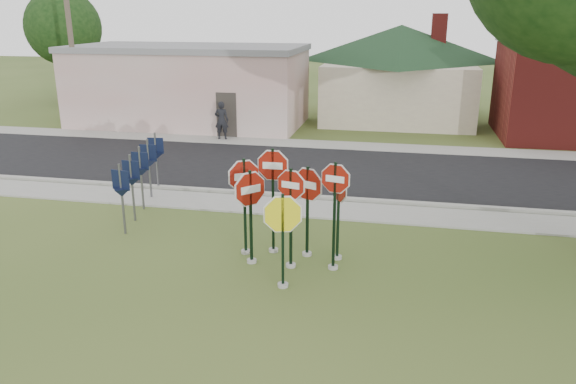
% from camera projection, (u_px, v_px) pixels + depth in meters
% --- Properties ---
extents(ground, '(120.00, 120.00, 0.00)m').
position_uv_depth(ground, '(282.00, 293.00, 12.30)').
color(ground, '#3A511E').
rests_on(ground, ground).
extents(sidewalk_near, '(60.00, 1.60, 0.06)m').
position_uv_depth(sidewalk_near, '(320.00, 209.00, 17.42)').
color(sidewalk_near, gray).
rests_on(sidewalk_near, ground).
extents(road, '(60.00, 7.00, 0.04)m').
position_uv_depth(road, '(337.00, 171.00, 21.62)').
color(road, black).
rests_on(road, ground).
extents(sidewalk_far, '(60.00, 1.60, 0.06)m').
position_uv_depth(sidewalk_far, '(348.00, 146.00, 25.62)').
color(sidewalk_far, gray).
rests_on(sidewalk_far, ground).
extents(curb, '(60.00, 0.20, 0.14)m').
position_uv_depth(curb, '(324.00, 198.00, 18.34)').
color(curb, gray).
rests_on(curb, ground).
extents(stop_sign_center, '(0.95, 0.26, 2.56)m').
position_uv_depth(stop_sign_center, '(291.00, 206.00, 13.08)').
color(stop_sign_center, '#98968F').
rests_on(stop_sign_center, ground).
extents(stop_sign_yellow, '(1.13, 0.33, 2.31)m').
position_uv_depth(stop_sign_yellow, '(283.00, 228.00, 12.15)').
color(stop_sign_yellow, '#98968F').
rests_on(stop_sign_yellow, ground).
extents(stop_sign_left, '(0.79, 0.87, 2.47)m').
position_uv_depth(stop_sign_left, '(250.00, 203.00, 13.32)').
color(stop_sign_left, '#98968F').
rests_on(stop_sign_left, ground).
extents(stop_sign_right, '(0.95, 0.24, 2.74)m').
position_uv_depth(stop_sign_right, '(335.00, 202.00, 12.94)').
color(stop_sign_right, '#98968F').
rests_on(stop_sign_right, ground).
extents(stop_sign_back_right, '(1.04, 0.49, 2.45)m').
position_uv_depth(stop_sign_back_right, '(308.00, 199.00, 13.74)').
color(stop_sign_back_right, '#98968F').
rests_on(stop_sign_back_right, ground).
extents(stop_sign_back_left, '(1.08, 0.24, 2.83)m').
position_uv_depth(stop_sign_back_left, '(273.00, 185.00, 13.88)').
color(stop_sign_back_left, '#98968F').
rests_on(stop_sign_back_left, ground).
extents(stop_sign_far_right, '(0.58, 0.86, 2.39)m').
position_uv_depth(stop_sign_far_right, '(339.00, 203.00, 13.55)').
color(stop_sign_far_right, '#98968F').
rests_on(stop_sign_far_right, ground).
extents(stop_sign_far_left, '(0.91, 0.66, 2.61)m').
position_uv_depth(stop_sign_far_left, '(244.00, 192.00, 13.83)').
color(stop_sign_far_left, '#98968F').
rests_on(stop_sign_far_left, ground).
extents(route_sign_row, '(1.43, 4.63, 2.00)m').
position_uv_depth(route_sign_row, '(141.00, 171.00, 17.16)').
color(route_sign_row, '#59595E').
rests_on(route_sign_row, ground).
extents(building_stucco, '(12.20, 6.20, 4.20)m').
position_uv_depth(building_stucco, '(190.00, 84.00, 30.15)').
color(building_stucco, beige).
rests_on(building_stucco, ground).
extents(building_house, '(11.60, 11.60, 6.20)m').
position_uv_depth(building_house, '(400.00, 54.00, 31.31)').
color(building_house, beige).
rests_on(building_house, ground).
extents(utility_pole_near, '(2.20, 0.26, 9.50)m').
position_uv_depth(utility_pole_near, '(70.00, 31.00, 27.65)').
color(utility_pole_near, brown).
rests_on(utility_pole_near, ground).
extents(bg_tree_left, '(4.90, 4.90, 7.35)m').
position_uv_depth(bg_tree_left, '(63.00, 28.00, 37.03)').
color(bg_tree_left, '#312016').
rests_on(bg_tree_left, ground).
extents(pedestrian, '(0.70, 0.50, 1.81)m').
position_uv_depth(pedestrian, '(222.00, 120.00, 26.63)').
color(pedestrian, black).
rests_on(pedestrian, sidewalk_far).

